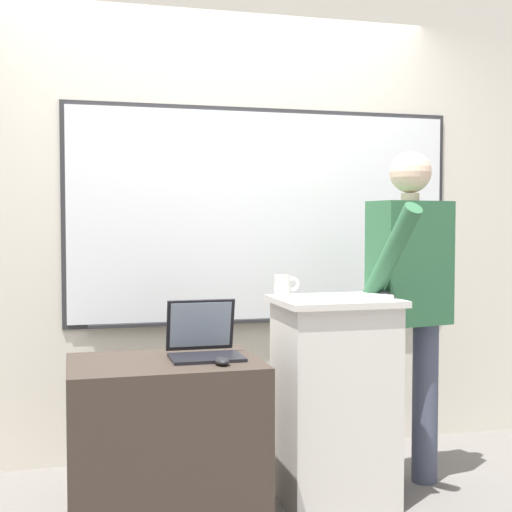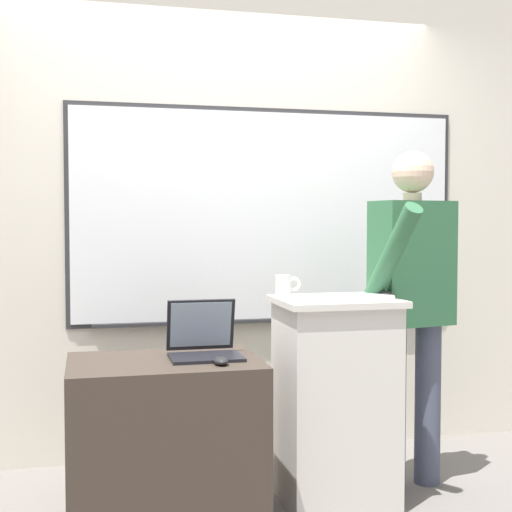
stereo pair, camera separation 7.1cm
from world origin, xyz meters
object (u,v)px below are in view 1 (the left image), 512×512
(lectern_podium, at_px, (334,399))
(person_presenter, at_px, (410,295))
(coffee_mug, at_px, (283,285))
(computer_mouse_by_keyboard, at_px, (384,294))
(side_desk, at_px, (165,443))
(wireless_keyboard, at_px, (344,297))
(laptop, at_px, (203,340))
(computer_mouse_by_laptop, at_px, (222,361))

(lectern_podium, xyz_separation_m, person_presenter, (0.43, 0.09, 0.47))
(coffee_mug, bearing_deg, computer_mouse_by_keyboard, -27.58)
(lectern_podium, relative_size, computer_mouse_by_keyboard, 9.68)
(side_desk, distance_m, coffee_mug, 0.93)
(wireless_keyboard, bearing_deg, lectern_podium, 112.22)
(laptop, bearing_deg, coffee_mug, 23.43)
(lectern_podium, distance_m, coffee_mug, 0.59)
(person_presenter, xyz_separation_m, computer_mouse_by_laptop, (-1.02, -0.32, -0.22))
(side_desk, relative_size, laptop, 2.63)
(wireless_keyboard, height_order, computer_mouse_by_keyboard, computer_mouse_by_keyboard)
(laptop, bearing_deg, wireless_keyboard, -3.93)
(laptop, relative_size, coffee_mug, 2.47)
(computer_mouse_by_laptop, relative_size, coffee_mug, 0.79)
(laptop, xyz_separation_m, coffee_mug, (0.43, 0.19, 0.22))
(computer_mouse_by_keyboard, bearing_deg, lectern_podium, 166.89)
(laptop, distance_m, computer_mouse_by_laptop, 0.23)
(lectern_podium, bearing_deg, computer_mouse_by_laptop, -158.73)
(laptop, bearing_deg, computer_mouse_by_laptop, -79.71)
(computer_mouse_by_laptop, bearing_deg, computer_mouse_by_keyboard, 12.24)
(computer_mouse_by_laptop, height_order, computer_mouse_by_keyboard, computer_mouse_by_keyboard)
(laptop, relative_size, computer_mouse_by_laptop, 3.14)
(side_desk, distance_m, wireless_keyboard, 1.04)
(lectern_podium, distance_m, wireless_keyboard, 0.50)
(computer_mouse_by_laptop, bearing_deg, side_desk, 143.78)
(computer_mouse_by_keyboard, bearing_deg, side_desk, -179.07)
(coffee_mug, bearing_deg, side_desk, -158.43)
(computer_mouse_by_laptop, distance_m, computer_mouse_by_keyboard, 0.87)
(lectern_podium, bearing_deg, laptop, -178.66)
(side_desk, bearing_deg, lectern_podium, 4.91)
(lectern_podium, bearing_deg, computer_mouse_by_keyboard, -13.11)
(computer_mouse_by_keyboard, distance_m, coffee_mug, 0.48)
(wireless_keyboard, height_order, coffee_mug, coffee_mug)
(lectern_podium, relative_size, person_presenter, 0.58)
(side_desk, height_order, computer_mouse_by_laptop, computer_mouse_by_laptop)
(wireless_keyboard, relative_size, coffee_mug, 3.36)
(side_desk, xyz_separation_m, computer_mouse_by_laptop, (0.22, -0.16, 0.38))
(computer_mouse_by_laptop, height_order, coffee_mug, coffee_mug)
(laptop, xyz_separation_m, computer_mouse_by_keyboard, (0.86, -0.04, 0.19))
(side_desk, height_order, computer_mouse_by_keyboard, computer_mouse_by_keyboard)
(laptop, relative_size, wireless_keyboard, 0.73)
(lectern_podium, height_order, side_desk, lectern_podium)
(lectern_podium, distance_m, computer_mouse_by_laptop, 0.68)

